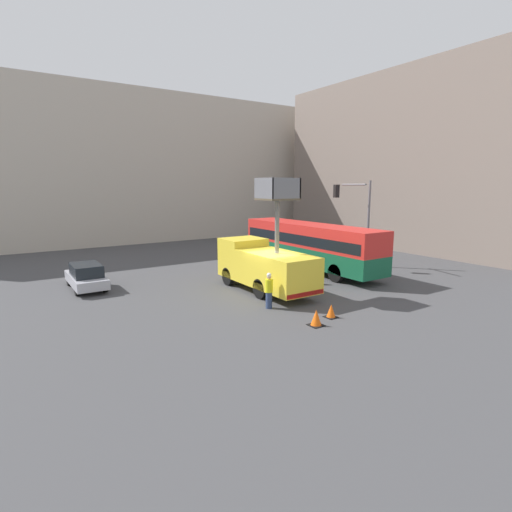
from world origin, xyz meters
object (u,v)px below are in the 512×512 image
utility_truck (264,264)px  road_worker_near_truck (269,291)px  traffic_cone_mid_road (331,311)px  traffic_cone_near_truck (316,318)px  parked_car_curbside (86,276)px  city_bus (309,243)px  road_worker_directing (301,269)px  traffic_light_pole (358,210)px

utility_truck → road_worker_near_truck: (-1.66, -2.82, -0.68)m
traffic_cone_mid_road → traffic_cone_near_truck: bearing=-161.4°
utility_truck → parked_car_curbside: bearing=144.2°
utility_truck → road_worker_near_truck: utility_truck is taller
traffic_cone_near_truck → traffic_cone_mid_road: size_ratio=1.14×
utility_truck → traffic_cone_mid_road: 5.67m
utility_truck → traffic_cone_near_truck: size_ratio=9.93×
road_worker_near_truck → parked_car_curbside: bearing=61.7°
utility_truck → city_bus: size_ratio=0.57×
road_worker_near_truck → road_worker_directing: 5.51m
road_worker_near_truck → traffic_cone_near_truck: road_worker_near_truck is taller
traffic_light_pole → road_worker_directing: 7.48m
road_worker_directing → traffic_cone_near_truck: 7.57m
traffic_light_pole → parked_car_curbside: bearing=166.8°
traffic_light_pole → road_worker_near_truck: size_ratio=3.54×
city_bus → traffic_cone_near_truck: 11.82m
traffic_cone_near_truck → traffic_cone_mid_road: bearing=18.6°
utility_truck → parked_car_curbside: utility_truck is taller
utility_truck → road_worker_directing: utility_truck is taller
traffic_cone_mid_road → traffic_light_pole: bearing=37.8°
traffic_cone_mid_road → parked_car_curbside: bearing=125.7°
traffic_light_pole → traffic_cone_mid_road: size_ratio=10.23×
parked_car_curbside → city_bus: bearing=-11.5°
city_bus → road_worker_directing: 4.36m
utility_truck → parked_car_curbside: 10.39m
road_worker_directing → traffic_cone_near_truck: road_worker_directing is taller
city_bus → parked_car_curbside: city_bus is taller
road_worker_directing → traffic_cone_near_truck: bearing=-11.7°
city_bus → traffic_cone_near_truck: bearing=141.7°
traffic_cone_near_truck → road_worker_near_truck: bearing=95.0°
traffic_light_pole → traffic_cone_mid_road: (-9.51, -7.38, -3.93)m
city_bus → road_worker_near_truck: 9.76m
city_bus → traffic_cone_mid_road: bearing=145.7°
utility_truck → traffic_cone_mid_road: bearing=-90.9°
road_worker_near_truck → traffic_cone_near_truck: size_ratio=2.54×
city_bus → traffic_cone_mid_road: (-6.11, -8.64, -1.65)m
road_worker_near_truck → parked_car_curbside: (-6.75, 8.87, -0.14)m
city_bus → utility_truck: bearing=118.3°
traffic_cone_near_truck → parked_car_curbside: size_ratio=0.16×
road_worker_near_truck → parked_car_curbside: size_ratio=0.42×
traffic_light_pole → utility_truck: bearing=-168.8°
traffic_light_pole → parked_car_curbside: traffic_light_pole is taller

